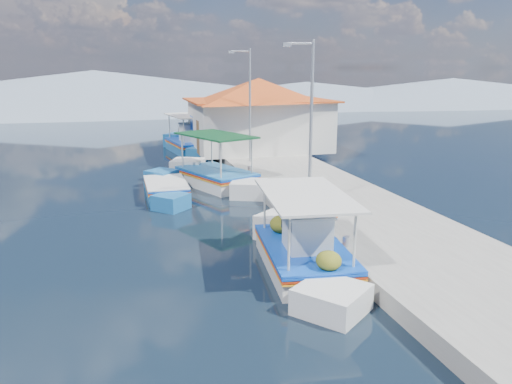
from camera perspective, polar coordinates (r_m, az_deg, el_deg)
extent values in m
plane|color=black|center=(16.69, -6.44, -5.51)|extent=(160.00, 160.00, 0.00)
cube|color=gray|center=(23.69, 5.44, 0.96)|extent=(5.00, 44.00, 0.50)
cylinder|color=#A5A8AD|center=(14.81, 10.13, -5.52)|extent=(0.20, 0.20, 0.30)
cylinder|color=#A5A8AD|center=(19.24, 3.80, -0.80)|extent=(0.20, 0.20, 0.30)
cylinder|color=#A5A8AD|center=(24.84, -0.71, 2.58)|extent=(0.20, 0.20, 0.30)
cylinder|color=#A5A8AD|center=(30.60, -3.56, 4.69)|extent=(0.20, 0.20, 0.30)
cube|color=silver|center=(14.37, 5.42, -7.87)|extent=(2.51, 4.28, 0.89)
cube|color=silver|center=(16.63, 1.20, -4.34)|extent=(2.09, 2.09, 0.99)
cube|color=silver|center=(12.30, 11.08, -11.96)|extent=(2.03, 2.03, 0.84)
cube|color=#0D43B4|center=(14.22, 5.46, -6.32)|extent=(2.58, 4.41, 0.06)
cube|color=#BA2E10|center=(14.25, 5.45, -6.61)|extent=(2.58, 4.41, 0.05)
cube|color=#FFAB1C|center=(14.27, 5.44, -6.85)|extent=(2.58, 4.41, 0.04)
cube|color=#0D43B4|center=(14.20, 5.46, -6.07)|extent=(2.60, 4.37, 0.05)
cube|color=brown|center=(14.21, 5.46, -6.18)|extent=(2.33, 4.18, 0.05)
cube|color=silver|center=(13.80, 6.04, -4.53)|extent=(1.26, 1.34, 1.03)
cube|color=silver|center=(13.64, 6.10, -2.40)|extent=(1.38, 1.44, 0.06)
cylinder|color=beige|center=(15.13, -0.21, -1.87)|extent=(0.07, 0.07, 1.50)
cylinder|color=beige|center=(15.79, 5.37, -1.26)|extent=(0.07, 0.07, 1.50)
cylinder|color=beige|center=(12.17, 5.74, -5.92)|extent=(0.07, 0.07, 1.50)
cylinder|color=beige|center=(12.98, 12.26, -4.90)|extent=(0.07, 0.07, 1.50)
cube|color=silver|center=(13.77, 5.60, -0.30)|extent=(2.61, 4.29, 0.07)
ellipsoid|color=#4C4E14|center=(15.09, 1.94, -3.84)|extent=(0.71, 0.78, 0.53)
ellipsoid|color=#4C4E14|center=(15.77, 3.45, -3.23)|extent=(0.60, 0.66, 0.45)
ellipsoid|color=#4C4E14|center=(12.84, 9.70, -7.41)|extent=(0.64, 0.70, 0.48)
sphere|color=#FF5E08|center=(14.89, 7.76, -2.45)|extent=(0.38, 0.38, 0.38)
cube|color=silver|center=(24.14, -4.49, 1.19)|extent=(3.49, 4.47, 1.01)
cube|color=silver|center=(26.66, -3.33, 2.70)|extent=(2.00, 2.00, 1.12)
cube|color=silver|center=(21.70, -5.87, -0.29)|extent=(1.94, 1.94, 0.96)
cube|color=#0D43B4|center=(24.04, -4.51, 2.28)|extent=(3.59, 4.60, 0.06)
cube|color=#BA2E10|center=(24.06, -4.50, 2.08)|extent=(3.59, 4.60, 0.05)
cube|color=#FFAB1C|center=(24.07, -4.50, 1.91)|extent=(3.59, 4.60, 0.04)
cube|color=#1A5E9C|center=(24.03, -4.51, 2.45)|extent=(3.60, 4.57, 0.05)
cube|color=brown|center=(24.03, -4.51, 2.38)|extent=(3.30, 4.33, 0.05)
cylinder|color=beige|center=(25.66, -5.65, 5.01)|extent=(0.07, 0.07, 1.70)
cylinder|color=beige|center=(25.33, -1.89, 4.96)|extent=(0.07, 0.07, 1.70)
cylinder|color=beige|center=(22.48, -7.54, 3.71)|extent=(0.07, 0.07, 1.70)
cylinder|color=beige|center=(22.11, -3.27, 3.64)|extent=(0.07, 0.07, 1.70)
cube|color=#0B3B1C|center=(23.75, -4.59, 6.40)|extent=(3.58, 4.51, 0.07)
cube|color=#1A5E9C|center=(22.40, -10.11, -0.07)|extent=(1.66, 3.15, 0.88)
cube|color=#1A5E9C|center=(24.42, -10.59, 1.33)|extent=(1.69, 1.69, 0.97)
cube|color=#1A5E9C|center=(20.43, -9.56, -1.39)|extent=(1.64, 1.64, 0.83)
cube|color=#0D43B4|center=(22.31, -10.15, 0.95)|extent=(1.71, 3.24, 0.06)
cube|color=#BA2E10|center=(22.32, -10.14, 0.76)|extent=(1.71, 3.24, 0.05)
cube|color=#FFAB1C|center=(22.34, -10.14, 0.60)|extent=(1.71, 3.24, 0.04)
cube|color=silver|center=(22.29, -10.16, 1.11)|extent=(1.73, 3.21, 0.05)
cube|color=brown|center=(22.30, -10.16, 1.04)|extent=(1.53, 3.08, 0.05)
cube|color=#1A5E9C|center=(34.27, -7.48, 4.88)|extent=(2.84, 4.56, 1.01)
cube|color=#1A5E9C|center=(37.07, -7.44, 5.76)|extent=(2.24, 2.24, 1.11)
cube|color=#1A5E9C|center=(31.55, -7.53, 4.11)|extent=(2.18, 2.18, 0.95)
cube|color=#0D43B4|center=(34.20, -7.50, 5.65)|extent=(2.93, 4.69, 0.06)
cube|color=#BA2E10|center=(34.21, -7.50, 5.51)|extent=(2.93, 4.69, 0.05)
cube|color=#FFAB1C|center=(34.23, -7.49, 5.39)|extent=(2.93, 4.69, 0.04)
cube|color=#0D43B4|center=(34.19, -7.50, 5.78)|extent=(2.94, 4.65, 0.05)
cube|color=brown|center=(34.20, -7.50, 5.73)|extent=(2.65, 4.44, 0.05)
cube|color=silver|center=(33.80, -7.54, 6.63)|extent=(1.42, 1.55, 1.17)
cube|color=silver|center=(33.74, -7.57, 7.65)|extent=(1.54, 1.67, 0.06)
cylinder|color=beige|center=(35.89, -8.95, 7.42)|extent=(0.07, 0.07, 1.70)
cylinder|color=beige|center=(35.87, -6.08, 7.51)|extent=(0.07, 0.07, 1.70)
cylinder|color=beige|center=(32.33, -9.17, 6.72)|extent=(0.07, 0.07, 1.70)
cylinder|color=beige|center=(32.31, -5.99, 6.81)|extent=(0.07, 0.07, 1.70)
cube|color=silver|center=(34.00, -7.59, 8.55)|extent=(2.95, 4.57, 0.07)
cube|color=silver|center=(31.94, 0.29, 7.55)|extent=(8.00, 6.00, 3.00)
cube|color=#B25318|center=(31.81, 0.29, 10.33)|extent=(8.64, 6.48, 0.10)
pyramid|color=#B25318|center=(31.77, 0.29, 11.50)|extent=(10.49, 10.49, 1.40)
cube|color=brown|center=(30.19, -6.53, 6.14)|extent=(0.06, 1.00, 2.00)
cube|color=#0D43B4|center=(32.58, -7.25, 7.74)|extent=(0.06, 1.20, 0.90)
cylinder|color=#A5A8AD|center=(19.00, 6.24, 7.71)|extent=(0.12, 0.12, 6.00)
cylinder|color=#A5A8AD|center=(18.74, 4.99, 16.38)|extent=(1.00, 0.08, 0.08)
cube|color=#A5A8AD|center=(18.57, 3.48, 16.27)|extent=(0.30, 0.14, 0.14)
cylinder|color=#A5A8AD|center=(27.54, -0.69, 9.67)|extent=(0.12, 0.12, 6.00)
cylinder|color=#A5A8AD|center=(27.36, -1.76, 15.61)|extent=(1.00, 0.08, 0.08)
cube|color=#A5A8AD|center=(27.24, -2.82, 15.50)|extent=(0.30, 0.14, 0.14)
cone|color=slate|center=(71.70, -17.74, 10.77)|extent=(96.00, 96.00, 5.50)
cone|color=slate|center=(76.72, 5.70, 10.87)|extent=(76.80, 76.80, 3.80)
cone|color=slate|center=(88.74, 21.23, 10.54)|extent=(89.60, 89.60, 4.20)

